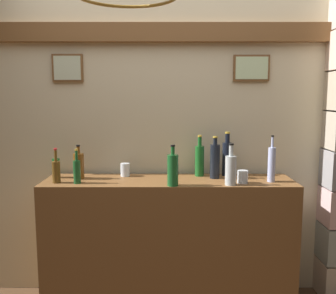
# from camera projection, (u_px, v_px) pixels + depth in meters

# --- Properties ---
(panelled_rear_partition) EXTENTS (3.53, 0.15, 2.41)m
(panelled_rear_partition) POSITION_uv_depth(u_px,v_px,m) (168.00, 137.00, 2.99)
(panelled_rear_partition) COLOR beige
(panelled_rear_partition) RESTS_ON ground
(bar_shelf_unit) EXTENTS (1.82, 0.44, 0.98)m
(bar_shelf_unit) POSITION_uv_depth(u_px,v_px,m) (168.00, 244.00, 2.80)
(bar_shelf_unit) COLOR brown
(bar_shelf_unit) RESTS_ON ground
(liquor_bottle_gin) EXTENTS (0.08, 0.08, 0.25)m
(liquor_bottle_gin) POSITION_uv_depth(u_px,v_px,m) (78.00, 166.00, 2.76)
(liquor_bottle_gin) COLOR brown
(liquor_bottle_gin) RESTS_ON bar_shelf_unit
(liquor_bottle_mezcal) EXTENTS (0.07, 0.07, 0.31)m
(liquor_bottle_mezcal) POSITION_uv_depth(u_px,v_px,m) (199.00, 160.00, 2.85)
(liquor_bottle_mezcal) COLOR #195820
(liquor_bottle_mezcal) RESTS_ON bar_shelf_unit
(liquor_bottle_amaro) EXTENTS (0.06, 0.06, 0.25)m
(liquor_bottle_amaro) POSITION_uv_depth(u_px,v_px,m) (55.00, 171.00, 2.63)
(liquor_bottle_amaro) COLOR #583C15
(liquor_bottle_amaro) RESTS_ON bar_shelf_unit
(liquor_bottle_rye) EXTENTS (0.08, 0.08, 0.29)m
(liquor_bottle_rye) POSITION_uv_depth(u_px,v_px,m) (230.00, 169.00, 2.56)
(liquor_bottle_rye) COLOR #B5BDBE
(liquor_bottle_rye) RESTS_ON bar_shelf_unit
(liquor_bottle_whiskey) EXTENTS (0.05, 0.05, 0.24)m
(liquor_bottle_whiskey) POSITION_uv_depth(u_px,v_px,m) (76.00, 171.00, 2.61)
(liquor_bottle_whiskey) COLOR #184B21
(liquor_bottle_whiskey) RESTS_ON bar_shelf_unit
(liquor_bottle_brandy) EXTENTS (0.07, 0.07, 0.31)m
(liquor_bottle_brandy) POSITION_uv_depth(u_px,v_px,m) (214.00, 161.00, 2.77)
(liquor_bottle_brandy) COLOR black
(liquor_bottle_brandy) RESTS_ON bar_shelf_unit
(liquor_bottle_tequila) EXTENTS (0.05, 0.05, 0.33)m
(liquor_bottle_tequila) POSITION_uv_depth(u_px,v_px,m) (271.00, 164.00, 2.66)
(liquor_bottle_tequila) COLOR #ACB6E5
(liquor_bottle_tequila) RESTS_ON bar_shelf_unit
(liquor_bottle_bourbon) EXTENTS (0.08, 0.08, 0.28)m
(liquor_bottle_bourbon) POSITION_uv_depth(u_px,v_px,m) (172.00, 169.00, 2.54)
(liquor_bottle_bourbon) COLOR #175123
(liquor_bottle_bourbon) RESTS_ON bar_shelf_unit
(liquor_bottle_sherry) EXTENTS (0.08, 0.08, 0.34)m
(liquor_bottle_sherry) POSITION_uv_depth(u_px,v_px,m) (226.00, 158.00, 2.87)
(liquor_bottle_sherry) COLOR black
(liquor_bottle_sherry) RESTS_ON bar_shelf_unit
(liquor_bottle_vermouth) EXTENTS (0.06, 0.06, 0.22)m
(liquor_bottle_vermouth) POSITION_uv_depth(u_px,v_px,m) (55.00, 167.00, 2.80)
(liquor_bottle_vermouth) COLOR #1B5922
(liquor_bottle_vermouth) RESTS_ON bar_shelf_unit
(glass_tumbler_rocks) EXTENTS (0.08, 0.08, 0.09)m
(glass_tumbler_rocks) POSITION_uv_depth(u_px,v_px,m) (242.00, 177.00, 2.63)
(glass_tumbler_rocks) COLOR silver
(glass_tumbler_rocks) RESTS_ON bar_shelf_unit
(glass_tumbler_highball) EXTENTS (0.07, 0.07, 0.10)m
(glass_tumbler_highball) POSITION_uv_depth(u_px,v_px,m) (124.00, 170.00, 2.85)
(glass_tumbler_highball) COLOR silver
(glass_tumbler_highball) RESTS_ON bar_shelf_unit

